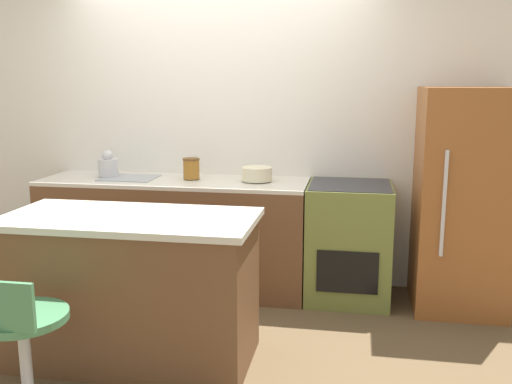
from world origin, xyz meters
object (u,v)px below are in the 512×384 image
object	(u,v)px
stool_chair	(21,345)
refrigerator	(462,200)
kettle	(108,166)
oven_range	(349,242)
mixing_bowl	(257,174)

from	to	relation	value
stool_chair	refrigerator	bearing A→B (deg)	38.39
stool_chair	kettle	world-z (taller)	kettle
oven_range	stool_chair	xyz separation A→B (m)	(-1.60, -1.94, -0.07)
refrigerator	stool_chair	xyz separation A→B (m)	(-2.42, -1.91, -0.44)
oven_range	kettle	bearing A→B (deg)	179.05
refrigerator	oven_range	bearing A→B (deg)	178.42
oven_range	refrigerator	distance (m)	0.90
mixing_bowl	stool_chair	bearing A→B (deg)	-113.63
oven_range	mixing_bowl	world-z (taller)	mixing_bowl
stool_chair	kettle	size ratio (longest dim) A/B	3.66
oven_range	kettle	xyz separation A→B (m)	(-1.99, 0.03, 0.55)
oven_range	stool_chair	world-z (taller)	oven_range
stool_chair	kettle	distance (m)	2.10
stool_chair	mixing_bowl	xyz separation A→B (m)	(0.86, 1.97, 0.58)
refrigerator	stool_chair	size ratio (longest dim) A/B	2.09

